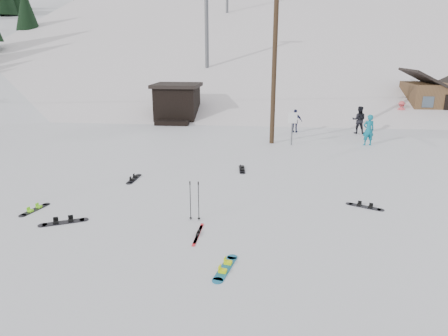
# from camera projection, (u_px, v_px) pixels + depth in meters

# --- Properties ---
(ground) EXTENTS (200.00, 200.00, 0.00)m
(ground) POSITION_uv_depth(u_px,v_px,m) (197.00, 268.00, 9.85)
(ground) COLOR silver
(ground) RESTS_ON ground
(ski_slope) EXTENTS (60.00, 85.24, 65.97)m
(ski_slope) POSITION_uv_depth(u_px,v_px,m) (254.00, 158.00, 65.72)
(ski_slope) COLOR white
(ski_slope) RESTS_ON ground
(ridge_left) EXTENTS (47.54, 95.03, 58.38)m
(ridge_left) POSITION_uv_depth(u_px,v_px,m) (22.00, 157.00, 62.25)
(ridge_left) COLOR silver
(ridge_left) RESTS_ON ground
(treeline_crest) EXTENTS (50.00, 6.00, 10.00)m
(treeline_crest) POSITION_uv_depth(u_px,v_px,m) (259.00, 73.00, 91.84)
(treeline_crest) COLOR black
(treeline_crest) RESTS_ON ski_slope
(utility_pole) EXTENTS (2.00, 0.26, 9.00)m
(utility_pole) POSITION_uv_depth(u_px,v_px,m) (275.00, 59.00, 21.67)
(utility_pole) COLOR #3A2819
(utility_pole) RESTS_ON ground
(trail_sign) EXTENTS (0.50, 0.09, 1.85)m
(trail_sign) POSITION_uv_depth(u_px,v_px,m) (292.00, 123.00, 22.13)
(trail_sign) COLOR #595B60
(trail_sign) RESTS_ON ground
(lift_hut) EXTENTS (3.40, 4.10, 2.75)m
(lift_hut) POSITION_uv_depth(u_px,v_px,m) (177.00, 102.00, 29.91)
(lift_hut) COLOR black
(lift_hut) RESTS_ON ground
(lift_tower_near) EXTENTS (2.20, 0.36, 8.00)m
(lift_tower_near) POSITION_uv_depth(u_px,v_px,m) (207.00, 19.00, 36.59)
(lift_tower_near) COLOR #595B60
(lift_tower_near) RESTS_ON ski_slope
(cabin) EXTENTS (5.39, 4.40, 3.77)m
(cabin) POSITION_uv_depth(u_px,v_px,m) (440.00, 99.00, 30.85)
(cabin) COLOR brown
(cabin) RESTS_ON ground
(hero_snowboard) EXTENTS (0.52, 1.39, 0.10)m
(hero_snowboard) POSITION_uv_depth(u_px,v_px,m) (225.00, 268.00, 9.82)
(hero_snowboard) COLOR #186D9C
(hero_snowboard) RESTS_ON ground
(hero_skis) EXTENTS (0.12, 1.48, 0.08)m
(hero_skis) POSITION_uv_depth(u_px,v_px,m) (198.00, 234.00, 11.63)
(hero_skis) COLOR red
(hero_skis) RESTS_ON ground
(ski_poles) EXTENTS (0.35, 0.09, 1.28)m
(ski_poles) POSITION_uv_depth(u_px,v_px,m) (194.00, 200.00, 12.45)
(ski_poles) COLOR black
(ski_poles) RESTS_ON ground
(board_scatter_a) EXTENTS (1.36, 0.81, 0.10)m
(board_scatter_a) POSITION_uv_depth(u_px,v_px,m) (64.00, 222.00, 12.42)
(board_scatter_a) COLOR black
(board_scatter_a) RESTS_ON ground
(board_scatter_b) EXTENTS (0.30, 1.38, 0.10)m
(board_scatter_b) POSITION_uv_depth(u_px,v_px,m) (134.00, 179.00, 16.57)
(board_scatter_b) COLOR black
(board_scatter_b) RESTS_ON ground
(board_scatter_c) EXTENTS (0.49, 1.26, 0.09)m
(board_scatter_c) POSITION_uv_depth(u_px,v_px,m) (35.00, 209.00, 13.41)
(board_scatter_c) COLOR black
(board_scatter_c) RESTS_ON ground
(board_scatter_d) EXTENTS (1.18, 0.71, 0.09)m
(board_scatter_d) POSITION_uv_depth(u_px,v_px,m) (365.00, 206.00, 13.66)
(board_scatter_d) COLOR black
(board_scatter_d) RESTS_ON ground
(board_scatter_f) EXTENTS (0.36, 1.35, 0.09)m
(board_scatter_f) POSITION_uv_depth(u_px,v_px,m) (242.00, 169.00, 17.89)
(board_scatter_f) COLOR black
(board_scatter_f) RESTS_ON ground
(skier_teal) EXTENTS (0.69, 0.50, 1.73)m
(skier_teal) POSITION_uv_depth(u_px,v_px,m) (368.00, 130.00, 22.25)
(skier_teal) COLOR #0D7088
(skier_teal) RESTS_ON ground
(skier_dark) EXTENTS (0.97, 0.83, 1.74)m
(skier_dark) POSITION_uv_depth(u_px,v_px,m) (359.00, 120.00, 25.40)
(skier_dark) COLOR black
(skier_dark) RESTS_ON ground
(skier_pink) EXTENTS (0.99, 0.57, 1.53)m
(skier_pink) POSITION_uv_depth(u_px,v_px,m) (401.00, 112.00, 29.51)
(skier_pink) COLOR #DD4E54
(skier_pink) RESTS_ON ground
(skier_navy) EXTENTS (0.94, 0.58, 1.50)m
(skier_navy) POSITION_uv_depth(u_px,v_px,m) (295.00, 121.00, 25.74)
(skier_navy) COLOR #1B1F44
(skier_navy) RESTS_ON ground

